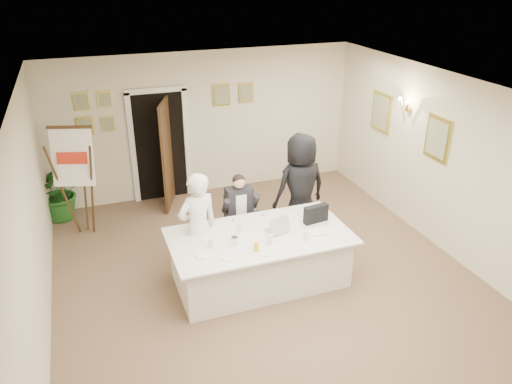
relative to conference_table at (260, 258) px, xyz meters
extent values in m
plane|color=brown|center=(0.11, -0.10, -0.39)|extent=(7.00, 7.00, 0.00)
cube|color=white|center=(0.11, -0.10, 2.41)|extent=(6.00, 7.00, 0.02)
cube|color=beige|center=(0.11, 3.40, 1.01)|extent=(6.00, 0.10, 2.80)
cube|color=beige|center=(-2.89, -0.10, 1.01)|extent=(0.10, 7.00, 2.80)
cube|color=beige|center=(3.11, -0.10, 1.01)|extent=(0.10, 7.00, 2.80)
cube|color=black|center=(-0.79, 3.37, 0.66)|extent=(0.92, 0.06, 2.10)
cube|color=white|center=(-1.31, 3.34, 0.66)|extent=(0.10, 0.06, 2.20)
cube|color=white|center=(-0.27, 3.34, 0.66)|extent=(0.10, 0.06, 2.20)
cube|color=#342410|center=(-0.74, 2.95, 0.64)|extent=(0.33, 0.81, 2.02)
cube|color=silver|center=(0.00, 0.00, -0.02)|extent=(2.38, 1.19, 0.75)
cube|color=silver|center=(0.00, 0.00, 0.37)|extent=(2.56, 1.37, 0.03)
cube|color=white|center=(-2.32, 2.24, 1.05)|extent=(0.69, 0.38, 0.93)
imported|color=white|center=(-0.79, 0.40, 0.44)|extent=(0.69, 0.54, 1.68)
imported|color=black|center=(1.07, 0.98, 0.52)|extent=(0.94, 0.66, 1.83)
imported|color=#1D581D|center=(-2.69, 3.10, 0.14)|extent=(1.08, 0.98, 1.06)
cube|color=black|center=(0.91, 0.09, 0.51)|extent=(0.39, 0.15, 0.26)
cube|color=white|center=(0.80, -0.22, 0.40)|extent=(0.29, 0.21, 0.03)
cylinder|color=white|center=(-0.89, -0.25, 0.39)|extent=(0.24, 0.24, 0.01)
cylinder|color=white|center=(-0.59, -0.42, 0.39)|extent=(0.23, 0.23, 0.01)
cylinder|color=white|center=(-0.06, -0.49, 0.39)|extent=(0.24, 0.24, 0.01)
cylinder|color=silver|center=(-0.73, -0.08, 0.45)|extent=(0.07, 0.07, 0.14)
cylinder|color=silver|center=(0.05, -0.28, 0.45)|extent=(0.09, 0.09, 0.14)
cylinder|color=silver|center=(0.55, -0.34, 0.45)|extent=(0.07, 0.07, 0.14)
cylinder|color=silver|center=(-0.25, 0.17, 0.45)|extent=(0.07, 0.07, 0.14)
cylinder|color=gold|center=(-0.19, -0.38, 0.45)|extent=(0.08, 0.08, 0.13)
cylinder|color=silver|center=(-0.41, -0.12, 0.44)|extent=(0.11, 0.11, 0.11)
camera|label=1|loc=(-2.14, -5.73, 3.90)|focal=35.00mm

